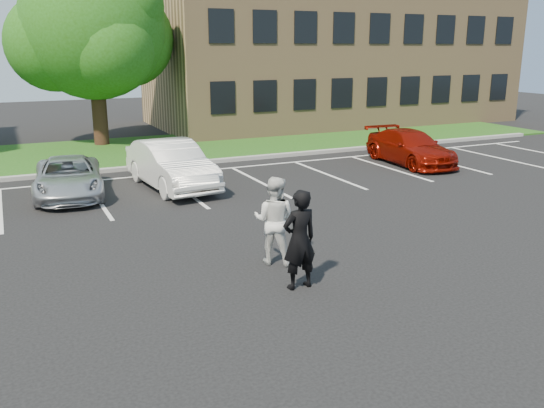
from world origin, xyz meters
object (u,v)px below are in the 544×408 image
object	(u,v)px
office_building	(332,55)
car_red_compact	(410,147)
tree	(95,31)
car_white_sedan	(171,165)
man_white_shirt	(274,220)
car_silver_minivan	(68,177)
man_black_suit	(299,240)

from	to	relation	value
office_building	car_red_compact	size ratio (longest dim) A/B	4.78
tree	car_white_sedan	distance (m)	10.99
office_building	man_white_shirt	world-z (taller)	office_building
tree	car_red_compact	bearing A→B (deg)	-43.57
office_building	car_white_sedan	world-z (taller)	office_building
car_white_sedan	car_red_compact	distance (m)	9.94
car_white_sedan	car_red_compact	size ratio (longest dim) A/B	1.03
car_silver_minivan	car_white_sedan	distance (m)	3.31
man_black_suit	car_silver_minivan	distance (m)	10.15
office_building	man_black_suit	size ratio (longest dim) A/B	11.12
car_red_compact	tree	bearing A→B (deg)	139.93
tree	car_silver_minivan	world-z (taller)	tree
tree	car_red_compact	world-z (taller)	tree
tree	car_red_compact	size ratio (longest dim) A/B	1.88
tree	car_red_compact	distance (m)	15.34
man_black_suit	car_red_compact	bearing A→B (deg)	-141.10
man_white_shirt	car_white_sedan	xyz separation A→B (m)	(-0.14, 7.82, -0.18)
car_silver_minivan	tree	bearing A→B (deg)	81.02
car_white_sedan	man_black_suit	bearing A→B (deg)	-95.55
tree	man_white_shirt	size ratio (longest dim) A/B	4.50
man_white_shirt	car_red_compact	bearing A→B (deg)	-100.51
office_building	man_white_shirt	xyz separation A→B (m)	(-14.10, -21.34, -3.18)
man_white_shirt	car_red_compact	world-z (taller)	man_white_shirt
car_silver_minivan	car_red_compact	world-z (taller)	car_red_compact
car_silver_minivan	car_white_sedan	xyz separation A→B (m)	(3.29, -0.30, 0.18)
car_red_compact	man_black_suit	bearing A→B (deg)	-133.74
tree	man_black_suit	size ratio (longest dim) A/B	4.37
tree	man_white_shirt	world-z (taller)	tree
office_building	car_silver_minivan	distance (m)	22.24
man_black_suit	car_silver_minivan	xyz separation A→B (m)	(-3.28, 9.60, -0.39)
man_black_suit	car_red_compact	world-z (taller)	man_black_suit
man_black_suit	car_white_sedan	size ratio (longest dim) A/B	0.42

